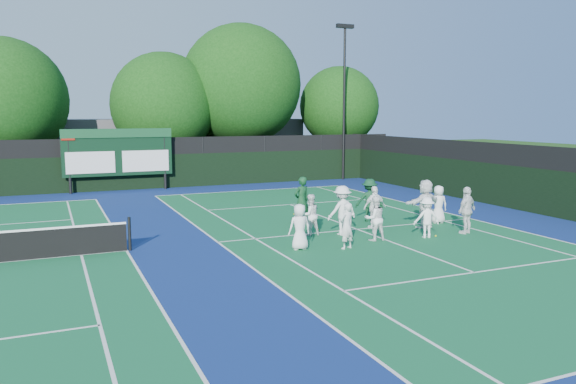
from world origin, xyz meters
name	(u,v)px	position (x,y,z in m)	size (l,w,h in m)	color
ground	(371,235)	(0.00, 0.00, 0.00)	(120.00, 120.00, 0.00)	#183A0F
court_apron	(203,244)	(-6.00, 1.00, 0.00)	(34.00, 32.00, 0.01)	navy
near_court	(357,229)	(0.00, 1.00, 0.01)	(11.05, 23.85, 0.01)	#125830
back_fence	(136,166)	(-6.00, 16.00, 1.36)	(34.00, 0.08, 3.00)	black
divider_fence_right	(535,183)	(9.00, 1.00, 1.36)	(0.08, 32.00, 3.00)	black
scoreboard	(118,153)	(-7.01, 15.59, 2.19)	(6.00, 0.21, 3.55)	black
clubhouse	(175,146)	(-2.00, 24.00, 2.00)	(18.00, 6.00, 4.00)	#545459
light_pole_right	(344,84)	(7.50, 15.70, 6.30)	(1.20, 0.30, 10.12)	black
tree_b	(7,103)	(-12.69, 19.58, 4.99)	(7.21, 7.21, 8.78)	black
tree_c	(166,108)	(-3.47, 19.58, 4.77)	(6.71, 6.71, 8.30)	black
tree_d	(243,88)	(1.80, 19.58, 6.10)	(8.14, 8.14, 10.38)	black
tree_e	(340,108)	(9.35, 19.58, 4.77)	(5.79, 5.79, 7.82)	black
tennis_ball_0	(318,229)	(-1.43, 1.48, 0.03)	(0.07, 0.07, 0.07)	#CAD118
tennis_ball_1	(346,225)	(-0.07, 1.73, 0.03)	(0.07, 0.07, 0.07)	#CAD118
tennis_ball_2	(436,236)	(1.94, -1.23, 0.03)	(0.07, 0.07, 0.07)	#CAD118
tennis_ball_4	(294,214)	(-0.92, 4.83, 0.03)	(0.07, 0.07, 0.07)	#CAD118
tennis_ball_5	(425,216)	(4.06, 2.19, 0.03)	(0.07, 0.07, 0.07)	#CAD118
player_front_0	(300,227)	(-3.32, -1.02, 0.75)	(0.73, 0.48, 1.50)	white
player_front_1	(347,226)	(-1.88, -1.54, 0.76)	(0.56, 0.36, 1.52)	silver
player_front_2	(375,218)	(-0.39, -0.86, 0.78)	(0.76, 0.59, 1.57)	white
player_front_3	(427,218)	(1.54, -1.20, 0.73)	(0.94, 0.54, 1.45)	white
player_front_4	(467,210)	(3.31, -1.22, 0.87)	(1.02, 0.43, 1.74)	silver
player_back_0	(310,215)	(-2.08, 0.80, 0.75)	(0.73, 0.57, 1.50)	white
player_back_1	(342,210)	(-0.97, 0.44, 0.90)	(1.16, 0.67, 1.80)	white
player_back_2	(375,207)	(0.73, 0.93, 0.82)	(0.97, 0.40, 1.65)	white
player_back_3	(425,204)	(2.58, 0.27, 0.94)	(1.74, 0.56, 1.88)	white
player_back_4	(438,204)	(3.65, 0.83, 0.76)	(0.75, 0.49, 1.53)	white
coach_left	(302,201)	(-1.52, 2.73, 0.96)	(0.70, 0.46, 1.92)	#103D1E
coach_right	(369,200)	(1.29, 2.24, 0.88)	(1.13, 0.65, 1.75)	#0F391F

